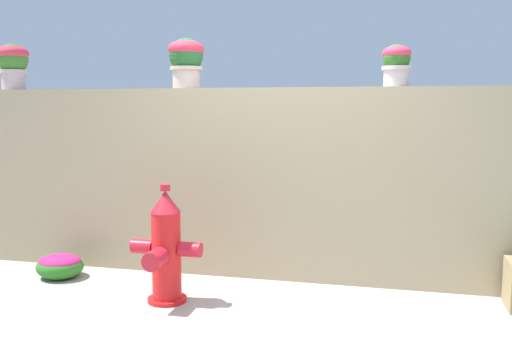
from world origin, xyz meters
The scene contains 7 objects.
ground_plane centered at (0.00, 0.00, 0.00)m, with size 24.00×24.00×0.00m, color #A89E94.
stone_wall centered at (0.00, 1.03, 0.84)m, with size 6.36×0.37×1.69m, color tan.
potted_plant_0 centered at (-2.77, 1.05, 1.97)m, with size 0.31×0.31×0.46m.
potted_plant_1 centered at (-0.94, 1.03, 1.96)m, with size 0.33×0.33×0.46m.
potted_plant_2 centered at (0.92, 1.00, 1.89)m, with size 0.24×0.24×0.35m.
fire_hydrant centered at (-0.79, 0.12, 0.42)m, with size 0.57×0.45×0.93m.
flower_bush_left centered at (-1.96, 0.48, 0.11)m, with size 0.42×0.38×0.22m.
Camera 1 is at (0.88, -3.80, 1.52)m, focal length 38.83 mm.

